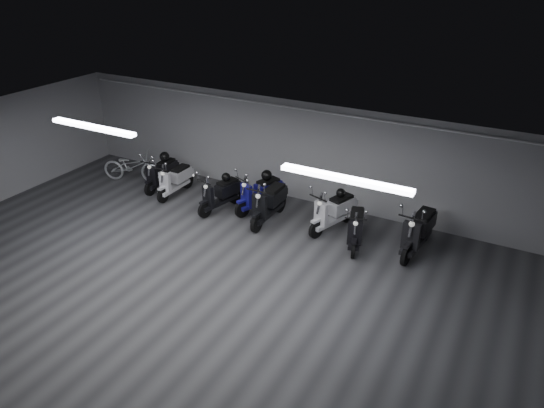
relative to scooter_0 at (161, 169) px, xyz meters
The scene contains 19 objects.
floor 5.21m from the scooter_0, 45.99° to the right, with size 14.00×10.00×0.01m, color #38383B.
ceiling 5.62m from the scooter_0, 45.99° to the right, with size 14.00×10.00×0.01m, color slate.
back_wall 3.90m from the scooter_0, 19.69° to the left, with size 14.00×0.01×2.80m, color #9E9EA0.
fluor_strip_left 3.50m from the scooter_0, 77.69° to the right, with size 2.40×0.18×0.08m, color white.
fluor_strip_right 7.44m from the scooter_0, 22.41° to the right, with size 2.40×0.18×0.08m, color white.
conduit 4.29m from the scooter_0, 18.48° to the left, with size 0.05×0.05×13.60m, color white.
scooter_0 is the anchor object (origin of this frame).
scooter_2 0.67m from the scooter_0, 15.95° to the right, with size 0.55×1.65×1.23m, color silver, non-canonical shape.
scooter_3 2.33m from the scooter_0, ahead, with size 0.56×1.68×1.25m, color black, non-canonical shape.
scooter_4 3.24m from the scooter_0, ahead, with size 0.59×1.77×1.32m, color navy, non-canonical shape.
scooter_5 3.76m from the scooter_0, ahead, with size 0.62×1.86×1.39m, color black, non-canonical shape.
scooter_6 5.35m from the scooter_0, ahead, with size 0.59×1.78×1.33m, color white, non-canonical shape.
scooter_8 6.12m from the scooter_0, ahead, with size 0.55×1.65×1.23m, color black, non-canonical shape.
scooter_9 7.46m from the scooter_0, ahead, with size 0.65×1.94×1.45m, color black, non-canonical shape.
bicycle 1.12m from the scooter_0, behind, with size 0.63×1.79×1.16m, color silver.
helmet_0 0.37m from the scooter_0, 92.55° to the left, with size 0.29×0.29×0.29m, color black.
helmet_1 3.36m from the scooter_0, ahead, with size 0.29×0.29×0.29m, color black.
helmet_2 5.45m from the scooter_0, ahead, with size 0.23×0.23×0.23m, color black.
helmet_3 2.38m from the scooter_0, ahead, with size 0.24×0.24×0.24m, color black.
Camera 1 is at (5.69, -6.59, 6.26)m, focal length 33.23 mm.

